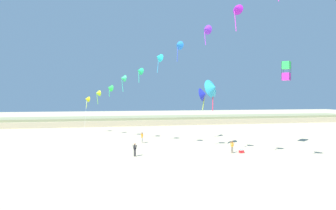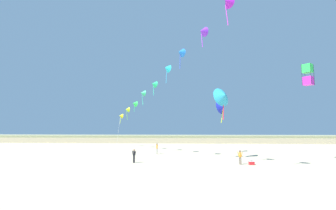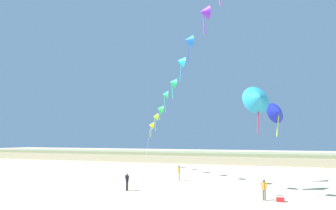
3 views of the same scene
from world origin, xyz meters
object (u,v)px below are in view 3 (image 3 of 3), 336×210
person_near_left (264,188)px  person_near_right (179,172)px  person_mid_center (127,181)px  large_kite_mid_trail (277,112)px  beach_cooler (280,199)px  large_kite_low_lead (258,98)px

person_near_left → person_near_right: size_ratio=0.95×
person_near_right → person_mid_center: (-1.71, -9.02, -0.04)m
large_kite_mid_trail → beach_cooler: (0.96, -11.79, -7.31)m
person_mid_center → large_kite_mid_trail: (12.29, 11.15, 6.62)m
person_near_left → large_kite_low_lead: size_ratio=0.34×
person_near_right → beach_cooler: person_near_right is taller
person_mid_center → large_kite_low_lead: bearing=19.4°
person_near_left → beach_cooler: (1.18, -0.13, -0.70)m
person_near_right → person_mid_center: person_near_right is taller
person_near_left → person_mid_center: 12.08m
person_mid_center → large_kite_mid_trail: bearing=42.2°
person_near_left → large_kite_low_lead: bearing=101.3°
person_near_right → beach_cooler: 15.07m
person_mid_center → beach_cooler: 13.29m
person_near_right → person_mid_center: 9.18m
person_near_left → person_near_right: bearing=137.4°
large_kite_mid_trail → beach_cooler: 13.91m
large_kite_low_lead → person_mid_center: bearing=-160.6°
large_kite_mid_trail → person_near_right: bearing=-168.6°
person_near_left → large_kite_mid_trail: large_kite_mid_trail is taller
person_near_left → large_kite_low_lead: (-0.89, 4.44, 7.41)m
person_near_right → person_near_left: bearing=-42.6°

